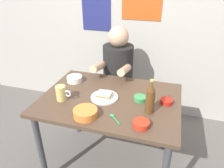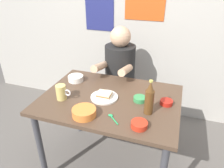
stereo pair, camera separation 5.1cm
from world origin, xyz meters
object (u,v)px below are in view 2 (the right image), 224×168
Objects in this scene: sandwich at (104,94)px; beer_mug at (61,92)px; dining_table at (110,107)px; soup_bowl_orange at (84,112)px; stool at (119,98)px; beer_bottle at (149,99)px; plate_orange at (104,97)px; person_seated at (120,65)px.

beer_mug reaches higher than sandwich.
soup_bowl_orange reaches higher than dining_table.
soup_bowl_orange is at bearing -89.33° from stool.
sandwich is at bearing 166.33° from beer_bottle.
stool is at bearing 90.67° from soup_bowl_orange.
dining_table is 5.00× the size of plate_orange.
stool is at bearing 120.32° from beer_bottle.
soup_bowl_orange is at bearing -28.94° from beer_mug.
soup_bowl_orange is at bearing -157.33° from beer_bottle.
sandwich is (-0.04, -0.02, 0.13)m from dining_table.
plate_orange is 0.40m from beer_bottle.
stool is at bearing 71.82° from beer_mug.
beer_mug reaches higher than soup_bowl_orange.
sandwich is at bearing -158.79° from dining_table.
dining_table is 0.32m from soup_bowl_orange.
beer_bottle is at bearing -18.10° from dining_table.
person_seated is 6.54× the size of sandwich.
person_seated is 0.64m from sandwich.
stool is 1.00m from soup_bowl_orange.
sandwich reaches higher than dining_table.
dining_table is at bearing 20.96° from beer_mug.
sandwich is at bearing -84.42° from person_seated.
sandwich is (0.00, -0.00, 0.02)m from plate_orange.
stool is 0.63× the size of person_seated.
plate_orange reaches higher than stool.
person_seated reaches higher than sandwich.
soup_bowl_orange is (0.01, -0.90, 0.01)m from person_seated.
sandwich is 0.39m from beer_bottle.
stool is (-0.11, 0.63, -0.30)m from dining_table.
plate_orange is at bearing 20.92° from beer_mug.
stool is at bearing 90.00° from person_seated.
person_seated is at bearing 90.68° from soup_bowl_orange.
sandwich is at bearing -84.52° from stool.
soup_bowl_orange is (-0.09, -0.28, 0.12)m from dining_table.
stool is at bearing 95.48° from sandwich.
stool is 2.65× the size of soup_bowl_orange.
plate_orange is (0.06, -0.64, -0.02)m from person_seated.
beer_bottle is (0.37, -0.09, 0.11)m from plate_orange.
person_seated is at bearing 95.58° from plate_orange.
beer_bottle reaches higher than stool.
beer_mug is at bearing -159.08° from plate_orange.
stool is 1.72× the size of beer_bottle.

